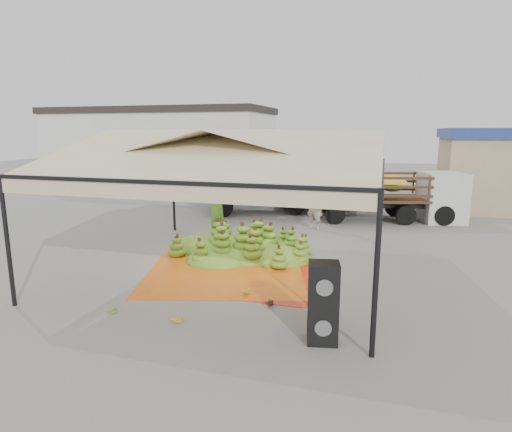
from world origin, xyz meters
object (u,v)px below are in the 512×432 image
(banana_heap, at_px, (240,238))
(truck_right, at_px, (395,191))
(vendor, at_px, (315,206))
(speaker_stack, at_px, (323,303))
(truck_left, at_px, (285,181))

(banana_heap, distance_m, truck_right, 8.67)
(vendor, distance_m, truck_right, 4.22)
(speaker_stack, bearing_deg, vendor, 88.98)
(truck_left, xyz_separation_m, truck_right, (5.22, -0.79, -0.20))
(truck_right, bearing_deg, banana_heap, -138.15)
(truck_left, height_order, truck_right, truck_left)
(vendor, bearing_deg, truck_right, -120.61)
(speaker_stack, bearing_deg, banana_heap, 112.53)
(speaker_stack, xyz_separation_m, truck_left, (-3.71, 13.06, 0.75))
(truck_right, bearing_deg, speaker_stack, -110.39)
(truck_left, bearing_deg, vendor, -84.41)
(vendor, bearing_deg, truck_left, -41.81)
(truck_right, bearing_deg, truck_left, 158.08)
(truck_left, bearing_deg, speaker_stack, -98.64)
(banana_heap, distance_m, speaker_stack, 6.21)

